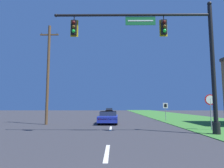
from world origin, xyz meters
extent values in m
cube|color=#38752D|center=(10.50, 30.00, 0.02)|extent=(10.00, 110.00, 0.04)
cube|color=silver|center=(0.00, 6.00, 0.01)|extent=(0.16, 2.80, 0.01)
cube|color=silver|center=(0.00, 14.00, 0.01)|extent=(0.16, 2.80, 0.01)
cube|color=silver|center=(0.00, 22.00, 0.01)|extent=(0.16, 2.80, 0.01)
cube|color=silver|center=(0.00, 30.00, 0.01)|extent=(0.16, 2.80, 0.01)
cube|color=silver|center=(0.00, 38.00, 0.01)|extent=(0.16, 2.80, 0.01)
cylinder|color=black|center=(6.40, 10.68, 0.39)|extent=(0.44, 0.44, 0.70)
cylinder|color=black|center=(6.40, 10.68, 4.08)|extent=(0.26, 0.26, 8.08)
sphere|color=black|center=(6.40, 10.68, 8.26)|extent=(0.28, 0.28, 0.28)
cylinder|color=black|center=(1.46, 10.68, 7.52)|extent=(9.88, 0.16, 0.16)
sphere|color=black|center=(-3.48, 10.68, 7.52)|extent=(0.21, 0.21, 0.21)
cube|color=#196B33|center=(1.95, 10.68, 7.12)|extent=(1.91, 0.06, 0.55)
cube|color=white|center=(1.95, 10.65, 7.12)|extent=(1.60, 0.01, 0.08)
cylinder|color=black|center=(-2.30, 10.68, 7.34)|extent=(0.06, 0.06, 0.35)
cube|color=yellow|center=(-2.30, 10.82, 6.69)|extent=(0.50, 0.03, 1.11)
cube|color=black|center=(-2.30, 10.68, 6.69)|extent=(0.34, 0.24, 0.95)
sphere|color=#4C0F0C|center=(-2.30, 10.54, 6.98)|extent=(0.22, 0.22, 0.22)
sphere|color=#51380F|center=(-2.30, 10.54, 6.69)|extent=(0.22, 0.22, 0.22)
sphere|color=green|center=(-2.30, 10.54, 6.41)|extent=(0.22, 0.22, 0.22)
cylinder|color=black|center=(3.44, 10.68, 7.34)|extent=(0.06, 0.06, 0.35)
cube|color=yellow|center=(3.44, 10.82, 6.69)|extent=(0.50, 0.03, 1.11)
cube|color=black|center=(3.44, 10.68, 6.69)|extent=(0.34, 0.24, 0.95)
sphere|color=#4C0F0C|center=(3.44, 10.54, 6.98)|extent=(0.22, 0.22, 0.22)
sphere|color=#51380F|center=(3.44, 10.54, 6.69)|extent=(0.22, 0.22, 0.22)
sphere|color=green|center=(3.44, 10.54, 6.41)|extent=(0.22, 0.22, 0.22)
cylinder|color=black|center=(0.52, 19.90, 0.32)|extent=(0.22, 0.64, 0.64)
cylinder|color=black|center=(-1.08, 19.93, 0.32)|extent=(0.22, 0.64, 0.64)
cylinder|color=black|center=(0.46, 16.78, 0.32)|extent=(0.22, 0.64, 0.64)
cylinder|color=black|center=(-1.14, 16.81, 0.32)|extent=(0.22, 0.64, 0.64)
cube|color=#1E2D9E|center=(-0.31, 18.36, 0.50)|extent=(1.91, 4.55, 0.55)
cube|color=#283342|center=(-0.31, 18.47, 0.98)|extent=(1.64, 1.93, 0.42)
cube|color=#1E2D9E|center=(-0.31, 18.47, 1.16)|extent=(1.60, 1.89, 0.06)
cube|color=#B71414|center=(-0.35, 16.13, 0.56)|extent=(1.68, 0.09, 0.14)
cylinder|color=black|center=(-0.20, 52.37, 0.32)|extent=(0.22, 0.64, 0.64)
cylinder|color=black|center=(-1.80, 52.37, 0.32)|extent=(0.22, 0.64, 0.64)
cylinder|color=black|center=(-0.20, 49.25, 0.32)|extent=(0.22, 0.64, 0.64)
cylinder|color=black|center=(-1.80, 49.25, 0.32)|extent=(0.22, 0.64, 0.64)
cube|color=black|center=(-1.00, 50.81, 0.50)|extent=(1.82, 4.52, 0.55)
cube|color=#283342|center=(-1.00, 50.93, 0.98)|extent=(1.60, 1.90, 0.42)
cube|color=black|center=(-1.00, 50.93, 1.16)|extent=(1.57, 1.86, 0.06)
cube|color=#B71414|center=(-1.00, 48.58, 0.56)|extent=(1.67, 0.06, 0.14)
cylinder|color=gray|center=(7.13, 12.81, 1.14)|extent=(0.07, 0.07, 2.20)
cylinder|color=red|center=(7.13, 12.81, 2.16)|extent=(0.76, 0.04, 0.76)
cylinder|color=white|center=(7.13, 12.79, 2.16)|extent=(0.61, 0.01, 0.61)
cylinder|color=gray|center=(6.10, 21.33, 1.04)|extent=(0.06, 0.06, 2.00)
cube|color=white|center=(6.10, 21.33, 1.77)|extent=(0.55, 0.04, 0.60)
cube|color=black|center=(6.10, 21.31, 1.77)|extent=(0.31, 0.01, 0.34)
cylinder|color=brown|center=(-6.04, 17.16, 4.76)|extent=(0.26, 0.26, 9.53)
cube|color=brown|center=(-6.04, 17.16, 8.63)|extent=(1.80, 0.12, 0.12)
cylinder|color=#333338|center=(-6.79, 17.16, 8.75)|extent=(0.08, 0.08, 0.12)
cylinder|color=#333338|center=(-5.29, 17.16, 8.75)|extent=(0.08, 0.08, 0.12)
camera|label=1|loc=(0.27, -1.55, 1.70)|focal=32.00mm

